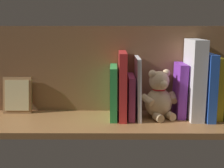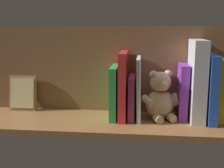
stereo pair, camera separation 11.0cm
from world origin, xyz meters
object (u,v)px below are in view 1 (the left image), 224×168
(book_0, at_px, (223,96))
(dictionary_thick_white, at_px, (194,79))
(teddy_bear, at_px, (159,97))
(picture_frame_leaning, at_px, (17,95))

(book_0, bearing_deg, dictionary_thick_white, 3.94)
(teddy_bear, bearing_deg, book_0, 162.47)
(book_0, distance_m, teddy_bear, 0.25)
(picture_frame_leaning, bearing_deg, book_0, 176.30)
(book_0, bearing_deg, picture_frame_leaning, -3.70)
(teddy_bear, xyz_separation_m, picture_frame_leaning, (0.56, -0.06, -0.01))
(dictionary_thick_white, height_order, teddy_bear, dictionary_thick_white)
(teddy_bear, height_order, picture_frame_leaning, teddy_bear)
(book_0, xyz_separation_m, picture_frame_leaning, (0.81, -0.05, -0.01))
(teddy_bear, bearing_deg, dictionary_thick_white, 160.97)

